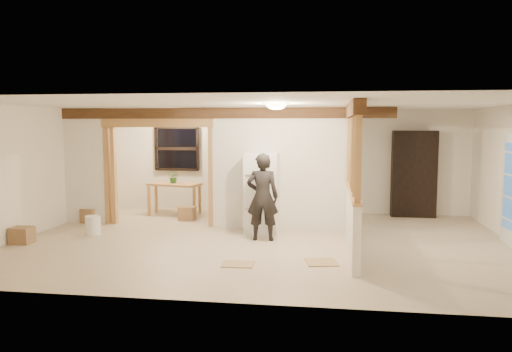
% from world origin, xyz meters
% --- Properties ---
extents(floor, '(9.00, 6.50, 0.01)m').
position_xyz_m(floor, '(0.00, 0.00, -0.01)').
color(floor, '#BCA88C').
rests_on(floor, ground).
extents(ceiling, '(9.00, 6.50, 0.01)m').
position_xyz_m(ceiling, '(0.00, 0.00, 2.50)').
color(ceiling, white).
extents(wall_back, '(9.00, 0.01, 2.50)m').
position_xyz_m(wall_back, '(0.00, 3.25, 1.25)').
color(wall_back, silver).
rests_on(wall_back, floor).
extents(wall_front, '(9.00, 0.01, 2.50)m').
position_xyz_m(wall_front, '(0.00, -3.25, 1.25)').
color(wall_front, silver).
rests_on(wall_front, floor).
extents(wall_left, '(0.01, 6.50, 2.50)m').
position_xyz_m(wall_left, '(-4.50, 0.00, 1.25)').
color(wall_left, silver).
rests_on(wall_left, floor).
extents(partition_left_stub, '(0.90, 0.12, 2.50)m').
position_xyz_m(partition_left_stub, '(-4.05, 1.20, 1.25)').
color(partition_left_stub, silver).
rests_on(partition_left_stub, floor).
extents(partition_center, '(2.80, 0.12, 2.50)m').
position_xyz_m(partition_center, '(0.20, 1.20, 1.25)').
color(partition_center, silver).
rests_on(partition_center, floor).
extents(doorway_frame, '(2.46, 0.14, 2.20)m').
position_xyz_m(doorway_frame, '(-2.40, 1.20, 1.10)').
color(doorway_frame, '#B6864C').
rests_on(doorway_frame, floor).
extents(header_beam_back, '(7.00, 0.18, 0.22)m').
position_xyz_m(header_beam_back, '(-1.00, 1.20, 2.38)').
color(header_beam_back, '#4E311A').
rests_on(header_beam_back, ceiling).
extents(header_beam_right, '(0.18, 3.30, 0.22)m').
position_xyz_m(header_beam_right, '(1.60, -0.40, 2.38)').
color(header_beam_right, '#4E311A').
rests_on(header_beam_right, ceiling).
extents(pony_wall, '(0.12, 3.20, 1.00)m').
position_xyz_m(pony_wall, '(1.60, -0.40, 0.50)').
color(pony_wall, silver).
rests_on(pony_wall, floor).
extents(stud_partition, '(0.14, 3.20, 1.32)m').
position_xyz_m(stud_partition, '(1.60, -0.40, 1.66)').
color(stud_partition, '#B6864C').
rests_on(stud_partition, pony_wall).
extents(window_back, '(1.12, 0.10, 1.10)m').
position_xyz_m(window_back, '(-2.60, 3.17, 1.55)').
color(window_back, black).
rests_on(window_back, wall_back).
extents(french_door, '(0.12, 0.86, 2.00)m').
position_xyz_m(french_door, '(4.42, 0.40, 1.00)').
color(french_door, white).
rests_on(french_door, floor).
extents(ceiling_dome_main, '(0.36, 0.36, 0.16)m').
position_xyz_m(ceiling_dome_main, '(0.30, -0.50, 2.48)').
color(ceiling_dome_main, '#FFEABF').
rests_on(ceiling_dome_main, ceiling).
extents(ceiling_dome_util, '(0.32, 0.32, 0.14)m').
position_xyz_m(ceiling_dome_util, '(-2.50, 2.30, 2.48)').
color(ceiling_dome_util, '#FFEABF').
rests_on(ceiling_dome_util, ceiling).
extents(hanging_bulb, '(0.07, 0.07, 0.07)m').
position_xyz_m(hanging_bulb, '(-2.00, 1.60, 2.18)').
color(hanging_bulb, '#FFD88C').
rests_on(hanging_bulb, ceiling).
extents(refrigerator, '(0.65, 0.64, 1.59)m').
position_xyz_m(refrigerator, '(-0.12, 0.82, 0.80)').
color(refrigerator, white).
rests_on(refrigerator, floor).
extents(woman, '(0.62, 0.43, 1.63)m').
position_xyz_m(woman, '(-0.01, 0.09, 0.81)').
color(woman, black).
rests_on(woman, floor).
extents(work_table, '(1.30, 0.84, 0.76)m').
position_xyz_m(work_table, '(-2.44, 2.44, 0.38)').
color(work_table, '#B6864C').
rests_on(work_table, floor).
extents(potted_plant, '(0.29, 0.25, 0.31)m').
position_xyz_m(potted_plant, '(-2.47, 2.47, 0.91)').
color(potted_plant, '#2F6E33').
rests_on(potted_plant, work_table).
extents(shop_vac, '(0.60, 0.60, 0.63)m').
position_xyz_m(shop_vac, '(-4.13, 1.65, 0.31)').
color(shop_vac, '#AB090D').
rests_on(shop_vac, floor).
extents(bookshelf, '(1.01, 0.34, 2.01)m').
position_xyz_m(bookshelf, '(3.16, 3.01, 1.01)').
color(bookshelf, black).
rests_on(bookshelf, floor).
extents(bucket, '(0.35, 0.35, 0.37)m').
position_xyz_m(bucket, '(-3.36, 0.10, 0.18)').
color(bucket, white).
rests_on(bucket, floor).
extents(box_util_a, '(0.36, 0.31, 0.30)m').
position_xyz_m(box_util_a, '(-1.96, 1.83, 0.15)').
color(box_util_a, '#936D47').
rests_on(box_util_a, floor).
extents(box_util_b, '(0.37, 0.37, 0.31)m').
position_xyz_m(box_util_b, '(-3.99, 1.24, 0.16)').
color(box_util_b, '#936D47').
rests_on(box_util_b, floor).
extents(box_front, '(0.37, 0.31, 0.30)m').
position_xyz_m(box_front, '(-4.29, -0.80, 0.15)').
color(box_front, '#936D47').
rests_on(box_front, floor).
extents(floor_panel_near, '(0.56, 0.56, 0.02)m').
position_xyz_m(floor_panel_near, '(1.10, -1.30, 0.01)').
color(floor_panel_near, tan).
rests_on(floor_panel_near, floor).
extents(floor_panel_far, '(0.49, 0.40, 0.02)m').
position_xyz_m(floor_panel_far, '(-0.16, -1.60, 0.01)').
color(floor_panel_far, tan).
rests_on(floor_panel_far, floor).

